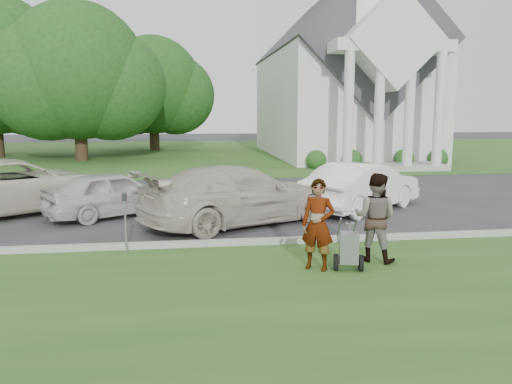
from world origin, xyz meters
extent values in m
plane|color=#333335|center=(0.00, 0.00, 0.00)|extent=(120.00, 120.00, 0.00)
cube|color=#2A571E|center=(0.00, -3.00, 0.01)|extent=(80.00, 7.00, 0.01)
cube|color=#2A571E|center=(0.00, 27.00, 0.01)|extent=(80.00, 30.00, 0.01)
cube|color=#9E9E93|center=(0.00, 0.55, 0.07)|extent=(80.00, 0.18, 0.15)
cube|color=white|center=(9.00, 24.00, 3.50)|extent=(9.00, 16.00, 7.00)
cube|color=#38383D|center=(9.00, 24.00, 7.00)|extent=(9.19, 17.00, 9.19)
cube|color=#9E9E93|center=(9.00, 14.80, 0.15)|extent=(6.20, 2.60, 0.30)
cylinder|color=white|center=(6.60, 13.80, 3.00)|extent=(0.50, 0.50, 6.00)
cylinder|color=white|center=(8.20, 13.80, 3.00)|extent=(0.50, 0.50, 6.00)
cylinder|color=white|center=(9.80, 13.80, 3.00)|extent=(0.50, 0.50, 6.00)
cylinder|color=white|center=(11.40, 13.80, 3.00)|extent=(0.50, 0.50, 6.00)
cube|color=white|center=(9.00, 14.60, 6.30)|extent=(6.20, 2.00, 0.60)
cube|color=white|center=(9.00, 14.60, 6.60)|extent=(5.09, 2.20, 5.09)
sphere|color=#1E4C19|center=(5.50, 15.70, 0.45)|extent=(1.10, 1.10, 1.10)
sphere|color=#1E4C19|center=(7.50, 15.70, 0.45)|extent=(1.10, 1.10, 1.10)
sphere|color=#1E4C19|center=(10.50, 15.70, 0.45)|extent=(1.10, 1.10, 1.10)
sphere|color=#1E4C19|center=(12.50, 15.70, 0.45)|extent=(1.10, 1.10, 1.10)
cylinder|color=#332316|center=(-8.00, 22.00, 1.60)|extent=(0.76, 0.76, 3.20)
sphere|color=#214515|center=(-8.00, 22.00, 5.51)|extent=(8.40, 8.40, 8.40)
sphere|color=#214515|center=(-6.11, 22.30, 4.67)|extent=(6.89, 6.89, 6.89)
sphere|color=#214515|center=(-9.68, 21.70, 4.88)|extent=(7.22, 7.22, 7.22)
sphere|color=#214515|center=(-11.93, 25.30, 5.21)|extent=(7.54, 7.54, 7.54)
cylinder|color=#332316|center=(-4.00, 30.00, 1.50)|extent=(0.76, 0.76, 3.00)
sphere|color=#214515|center=(-4.00, 30.00, 5.09)|extent=(7.60, 7.60, 7.60)
sphere|color=#214515|center=(-2.29, 30.30, 4.33)|extent=(6.23, 6.23, 6.23)
sphere|color=#214515|center=(-5.52, 29.70, 4.52)|extent=(6.54, 6.54, 6.54)
cylinder|color=black|center=(1.42, -1.51, 0.16)|extent=(0.15, 0.33, 0.33)
cylinder|color=black|center=(1.88, -1.62, 0.16)|extent=(0.15, 0.33, 0.33)
cylinder|color=#2D2D33|center=(1.65, -1.57, 0.16)|extent=(0.54, 0.16, 0.04)
cube|color=gray|center=(1.65, -1.57, 0.46)|extent=(0.41, 0.37, 0.60)
cone|color=gray|center=(1.65, -1.57, 0.86)|extent=(0.22, 0.22, 0.17)
cylinder|color=#2D2D33|center=(1.65, -1.57, 0.94)|extent=(0.04, 0.04, 0.07)
cylinder|color=gray|center=(1.62, -1.02, 0.73)|extent=(0.21, 0.79, 0.57)
cylinder|color=gray|center=(1.92, -1.09, 0.73)|extent=(0.21, 0.79, 0.57)
cylinder|color=gray|center=(1.85, -0.68, 1.00)|extent=(0.35, 0.11, 0.03)
imported|color=#999999|center=(1.07, -1.42, 0.89)|extent=(0.77, 0.69, 1.77)
imported|color=#999999|center=(2.37, -1.02, 0.91)|extent=(1.12, 1.07, 1.81)
cylinder|color=gray|center=(-2.73, 0.14, 0.59)|extent=(0.04, 0.04, 1.19)
cube|color=#2D2D33|center=(-2.73, 0.14, 1.26)|extent=(0.10, 0.07, 0.18)
cylinder|color=gray|center=(-2.73, 0.14, 1.35)|extent=(0.09, 0.09, 0.03)
imported|color=beige|center=(-6.57, 5.26, 0.82)|extent=(6.35, 5.81, 1.65)
imported|color=silver|center=(-3.56, 4.33, 0.67)|extent=(4.19, 3.44, 1.35)
imported|color=beige|center=(-0.03, 2.83, 0.80)|extent=(5.94, 4.53, 1.60)
imported|color=white|center=(3.98, 4.21, 0.75)|extent=(4.55, 4.07, 1.50)
camera|label=1|loc=(-1.37, -10.51, 3.04)|focal=35.00mm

